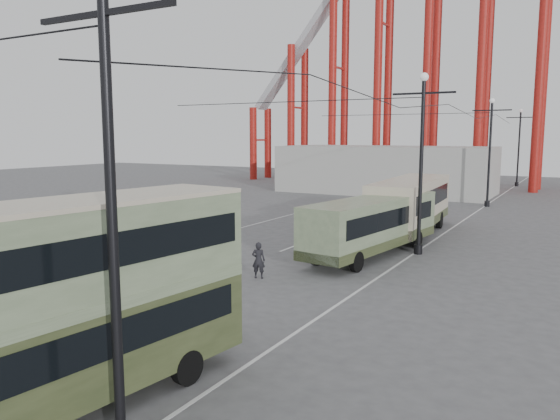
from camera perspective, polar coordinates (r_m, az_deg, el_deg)
The scene contains 11 objects.
ground at distance 17.65m, azimuth -22.13°, elevation -13.33°, with size 160.00×160.00×0.00m, color #4F4F52.
road_markings at distance 33.45m, azimuth 4.27°, elevation -2.86°, with size 12.52×120.00×0.01m.
lamp_post_near at distance 10.44m, azimuth -17.89°, elevation 16.62°, with size 3.20×0.44×10.80m.
lamp_post_mid at distance 29.08m, azimuth 14.53°, elevation 4.59°, with size 3.20×0.44×9.32m.
lamp_post_far at distance 50.63m, azimuth 21.06°, elevation 5.60°, with size 3.20×0.44×9.32m.
lamp_post_distant at distance 72.45m, azimuth 23.68°, elevation 5.98°, with size 3.20×0.44×9.32m.
fairground_shed at distance 60.28m, azimuth 10.99°, elevation 4.18°, with size 22.00×10.00×5.00m, color #A7A7A2.
double_decker_bus at distance 12.94m, azimuth -21.22°, elevation -8.45°, with size 3.41×9.16×4.80m.
single_decker_green at distance 28.51m, azimuth 9.65°, elevation -1.39°, with size 3.86×10.78×2.98m.
single_decker_cream at distance 35.12m, azimuth 13.49°, elevation 0.68°, with size 3.45×11.29×3.47m.
pedestrian at distance 23.83m, azimuth -2.26°, elevation -5.27°, with size 0.58×0.38×1.60m, color black.
Camera 1 is at (13.12, -10.05, 6.20)m, focal length 35.00 mm.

